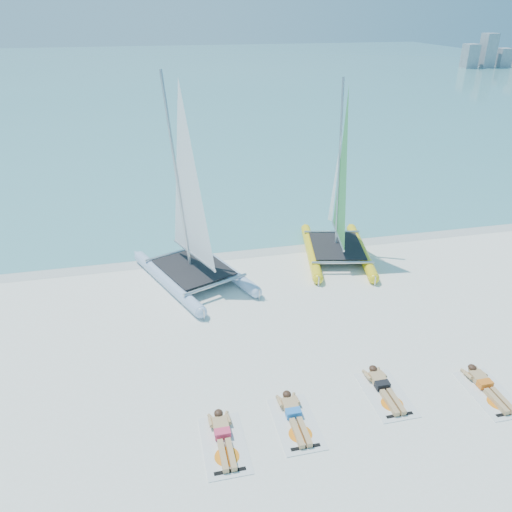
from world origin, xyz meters
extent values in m
plane|color=white|center=(0.00, 0.00, 0.00)|extent=(140.00, 140.00, 0.00)
cube|color=#6AAEB1|center=(0.00, 63.00, 0.01)|extent=(140.00, 115.00, 0.01)
cube|color=silver|center=(0.00, 5.50, 0.00)|extent=(140.00, 1.40, 0.01)
cube|color=#A0A6B0|center=(48.00, 62.00, 1.75)|extent=(2.00, 2.00, 3.50)
cube|color=#A0A6B0|center=(51.00, 62.00, 2.50)|extent=(2.00, 2.00, 5.00)
cube|color=#A0A6B0|center=(54.00, 62.00, 1.40)|extent=(2.00, 2.00, 2.80)
cylinder|color=#A5BED9|center=(-3.00, 3.22, 0.21)|extent=(2.24, 4.64, 0.43)
cone|color=#A5BED9|center=(-4.02, 5.69, 0.21)|extent=(0.61, 0.73, 0.41)
cylinder|color=#A5BED9|center=(-1.01, 4.05, 0.21)|extent=(2.24, 4.64, 0.43)
cone|color=#A5BED9|center=(-2.02, 6.52, 0.21)|extent=(0.61, 0.73, 0.41)
cube|color=black|center=(-2.01, 3.64, 0.46)|extent=(2.94, 3.26, 0.03)
cylinder|color=#B1B4B8|center=(-2.34, 4.44, 3.79)|extent=(0.58, 1.22, 6.67)
cylinder|color=yellow|center=(2.77, 4.45, 0.20)|extent=(1.34, 4.50, 0.40)
cone|color=yellow|center=(3.29, 6.88, 0.20)|extent=(0.49, 0.64, 0.38)
cylinder|color=yellow|center=(4.74, 4.03, 0.20)|extent=(1.34, 4.50, 0.40)
cone|color=yellow|center=(5.26, 6.46, 0.20)|extent=(0.49, 0.64, 0.38)
cube|color=black|center=(3.75, 4.24, 0.43)|extent=(2.42, 2.84, 0.03)
cylinder|color=#B1B4B8|center=(3.92, 5.03, 3.53)|extent=(0.34, 1.18, 6.22)
cube|color=white|center=(-2.22, -4.30, 0.01)|extent=(1.00, 1.85, 0.02)
cube|color=tan|center=(-2.22, -3.87, 0.12)|extent=(0.36, 0.55, 0.17)
cube|color=#E7365B|center=(-2.22, -4.07, 0.12)|extent=(0.37, 0.22, 0.17)
cube|color=tan|center=(-2.22, -4.67, 0.09)|extent=(0.31, 0.85, 0.13)
sphere|color=tan|center=(-2.22, -3.50, 0.16)|extent=(0.21, 0.21, 0.21)
ellipsoid|color=#372014|center=(-2.22, -3.49, 0.20)|extent=(0.22, 0.24, 0.15)
cube|color=white|center=(-0.43, -4.03, 0.01)|extent=(1.00, 1.85, 0.02)
cube|color=tan|center=(-0.43, -3.60, 0.12)|extent=(0.36, 0.55, 0.17)
cube|color=blue|center=(-0.43, -3.80, 0.12)|extent=(0.37, 0.22, 0.17)
cube|color=tan|center=(-0.43, -4.40, 0.09)|extent=(0.31, 0.85, 0.13)
sphere|color=tan|center=(-0.43, -3.23, 0.16)|extent=(0.21, 0.21, 0.21)
ellipsoid|color=#372014|center=(-0.43, -3.22, 0.20)|extent=(0.22, 0.24, 0.15)
cube|color=white|center=(2.12, -3.59, 0.01)|extent=(1.00, 1.85, 0.02)
cube|color=tan|center=(2.12, -3.16, 0.12)|extent=(0.36, 0.55, 0.17)
cube|color=black|center=(2.12, -3.36, 0.12)|extent=(0.37, 0.22, 0.17)
cube|color=tan|center=(2.12, -3.96, 0.09)|extent=(0.31, 0.85, 0.13)
sphere|color=tan|center=(2.12, -2.79, 0.16)|extent=(0.21, 0.21, 0.21)
ellipsoid|color=#372014|center=(2.12, -2.78, 0.20)|extent=(0.22, 0.24, 0.15)
cube|color=white|center=(4.77, -4.14, 0.01)|extent=(1.00, 1.85, 0.02)
cube|color=tan|center=(4.77, -3.71, 0.12)|extent=(0.36, 0.55, 0.17)
cube|color=orange|center=(4.77, -3.91, 0.12)|extent=(0.37, 0.22, 0.17)
cube|color=tan|center=(4.77, -4.51, 0.09)|extent=(0.31, 0.85, 0.13)
sphere|color=tan|center=(4.77, -3.34, 0.16)|extent=(0.21, 0.21, 0.21)
ellipsoid|color=#372014|center=(4.77, -3.33, 0.20)|extent=(0.22, 0.24, 0.15)
camera|label=1|loc=(-3.32, -12.47, 9.00)|focal=35.00mm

